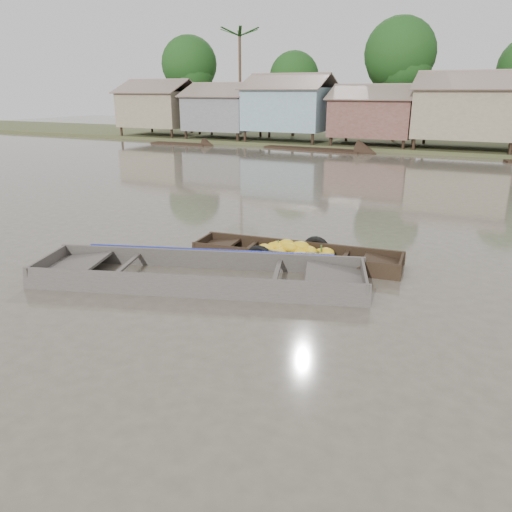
% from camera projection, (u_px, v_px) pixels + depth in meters
% --- Properties ---
extents(ground, '(120.00, 120.00, 0.00)m').
position_uv_depth(ground, '(215.00, 295.00, 10.52)').
color(ground, '#524B3F').
rests_on(ground, ground).
extents(riverbank, '(120.00, 12.47, 10.22)m').
position_uv_depth(riverbank, '(478.00, 105.00, 35.46)').
color(riverbank, '#384723').
rests_on(riverbank, ground).
extents(banana_boat, '(5.36, 1.79, 0.76)m').
position_uv_depth(banana_boat, '(292.00, 255.00, 12.62)').
color(banana_boat, black).
rests_on(banana_boat, ground).
extents(viewer_boat, '(7.63, 4.15, 0.60)m').
position_uv_depth(viewer_boat, '(201.00, 279.00, 11.24)').
color(viewer_boat, '#3F3935').
rests_on(viewer_boat, ground).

